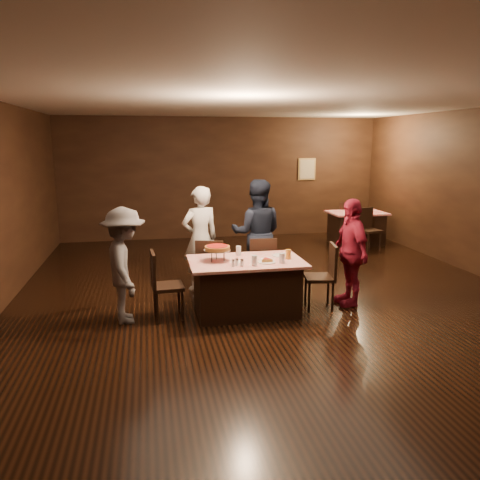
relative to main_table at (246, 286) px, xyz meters
name	(u,v)px	position (x,y,z in m)	size (l,w,h in m)	color
room	(277,160)	(0.55, 0.46, 1.75)	(10.00, 10.04, 3.02)	black
main_table	(246,286)	(0.00, 0.00, 0.00)	(1.60, 1.00, 0.77)	#A2120A
back_table	(356,228)	(3.52, 3.97, 0.00)	(1.30, 0.90, 0.77)	red
chair_far_left	(211,268)	(-0.40, 0.75, 0.09)	(0.42, 0.42, 0.95)	black
chair_far_right	(261,265)	(0.40, 0.75, 0.09)	(0.42, 0.42, 0.95)	black
chair_end_left	(168,285)	(-1.10, 0.00, 0.09)	(0.42, 0.42, 0.95)	black
chair_end_right	(319,276)	(1.10, 0.00, 0.09)	(0.42, 0.42, 0.95)	black
chair_back_near	(370,230)	(3.52, 3.27, 0.09)	(0.42, 0.42, 0.95)	black
chair_back_far	(346,220)	(3.52, 4.57, 0.09)	(0.42, 0.42, 0.95)	black
diner_white_jacket	(200,239)	(-0.51, 1.20, 0.47)	(0.62, 0.41, 1.71)	silver
diner_navy_hoodie	(257,233)	(0.45, 1.25, 0.51)	(0.87, 0.68, 1.80)	black
diner_grey_knit	(125,265)	(-1.66, 0.00, 0.40)	(1.01, 0.58, 1.57)	slate
diner_red_shirt	(351,252)	(1.60, 0.06, 0.41)	(0.94, 0.39, 1.60)	#A01A35
pizza_stand	(217,248)	(-0.40, 0.05, 0.57)	(0.38, 0.38, 0.22)	black
plate_with_slice	(266,261)	(0.25, -0.18, 0.41)	(0.25, 0.25, 0.06)	white
plate_empty	(281,255)	(0.55, 0.15, 0.39)	(0.25, 0.25, 0.01)	white
glass_front_left	(254,260)	(0.05, -0.30, 0.46)	(0.08, 0.08, 0.14)	silver
glass_front_right	(282,258)	(0.45, -0.25, 0.46)	(0.08, 0.08, 0.14)	silver
glass_amber	(288,254)	(0.60, -0.05, 0.46)	(0.08, 0.08, 0.14)	#BF7F26
glass_back	(238,251)	(-0.05, 0.30, 0.46)	(0.08, 0.08, 0.14)	silver
condiments	(237,263)	(-0.18, -0.28, 0.43)	(0.17, 0.10, 0.09)	silver
napkin_center	(267,259)	(0.30, 0.00, 0.39)	(0.16, 0.16, 0.01)	white
napkin_left	(236,261)	(-0.15, -0.05, 0.39)	(0.16, 0.16, 0.01)	white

